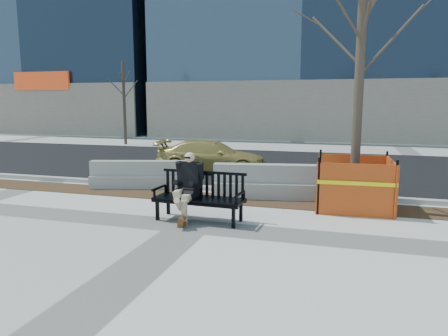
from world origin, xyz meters
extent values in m
plane|color=beige|center=(0.00, 0.00, 0.00)|extent=(120.00, 120.00, 0.00)
cube|color=#47301C|center=(0.00, 2.60, 0.00)|extent=(40.00, 1.20, 0.02)
cube|color=black|center=(0.00, 8.80, 0.00)|extent=(60.00, 10.40, 0.01)
cube|color=#9E9B93|center=(0.00, 3.55, 0.06)|extent=(60.00, 0.25, 0.12)
imported|color=#A99346|center=(-1.70, 6.63, 0.00)|extent=(4.24, 2.06, 1.19)
camera|label=1|loc=(3.10, -7.97, 2.62)|focal=33.44mm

